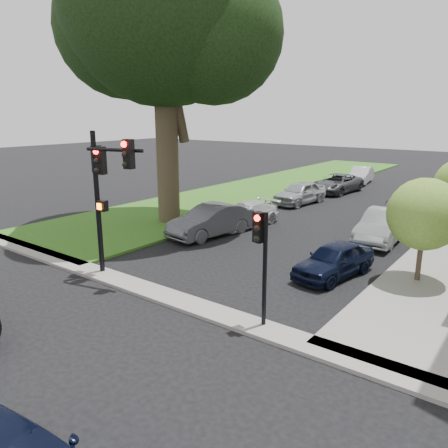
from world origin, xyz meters
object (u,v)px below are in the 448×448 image
Objects in this scene: car_parked_9 at (361,175)px; small_tree_a at (425,214)px; car_parked_6 at (246,215)px; car_parked_5 at (211,221)px; traffic_signal_secondary at (261,248)px; car_parked_0 at (334,260)px; eucalyptus at (161,1)px; traffic_signal_main at (104,178)px; car_parked_3 at (432,199)px; car_parked_7 at (300,193)px; car_parked_8 at (337,183)px; car_parked_2 at (404,212)px; car_parked_1 at (383,226)px.

small_tree_a is at bearing -73.78° from car_parked_9.
car_parked_5 is at bearing -89.76° from car_parked_6.
car_parked_0 is at bearing 89.34° from traffic_signal_secondary.
traffic_signal_secondary is (10.93, -7.51, -9.14)m from eucalyptus.
traffic_signal_main reaches higher than car_parked_3.
car_parked_7 is (-0.57, 16.60, -2.99)m from traffic_signal_main.
traffic_signal_main is at bearing 179.64° from traffic_signal_secondary.
traffic_signal_secondary is 23.45m from car_parked_8.
car_parked_9 is (-10.04, 21.68, -1.86)m from small_tree_a.
car_parked_2 is at bearing 90.04° from traffic_signal_secondary.
traffic_signal_main reaches higher than car_parked_2.
traffic_signal_main reaches higher than car_parked_7.
traffic_signal_secondary reaches higher than car_parked_5.
car_parked_5 is at bearing 177.84° from small_tree_a.
car_parked_0 is at bearing -4.52° from car_parked_5.
car_parked_7 is at bearing 99.84° from car_parked_6.
car_parked_5 is 2.71m from car_parked_6.
car_parked_5 is at bearing -152.50° from car_parked_1.
car_parked_6 is at bearing 126.23° from traffic_signal_secondary.
traffic_signal_main is 28.19m from car_parked_9.
car_parked_5 reaches higher than car_parked_6.
car_parked_3 is 0.91× the size of car_parked_7.
eucalyptus is 11.55m from traffic_signal_main.
car_parked_2 reaches higher than car_parked_3.
car_parked_3 is 0.79× the size of car_parked_8.
traffic_signal_secondary is at bearing -85.50° from car_parked_3.
car_parked_5 reaches higher than car_parked_0.
car_parked_8 reaches higher than car_parked_3.
car_parked_8 is (-7.35, 2.04, 0.02)m from car_parked_3.
eucalyptus is 3.25× the size of car_parked_8.
eucalyptus is 4.38× the size of car_parked_0.
car_parked_3 is at bearing 89.27° from traffic_signal_secondary.
car_parked_7 is at bearing -99.11° from car_parked_9.
car_parked_2 is at bearing -42.09° from car_parked_8.
car_parked_0 is 24.09m from car_parked_9.
traffic_signal_main is at bearing -82.84° from car_parked_6.
car_parked_7 reaches higher than car_parked_8.
car_parked_0 is 0.94× the size of car_parked_3.
car_parked_5 reaches higher than car_parked_3.
car_parked_1 is 0.90× the size of car_parked_8.
car_parked_3 is (0.22, 9.28, -0.07)m from car_parked_1.
eucalyptus is 14.57m from car_parked_7.
car_parked_2 is 1.23× the size of car_parked_9.
traffic_signal_main is 1.16× the size of car_parked_1.
traffic_signal_main is 21.61m from car_parked_3.
car_parked_8 reaches higher than car_parked_0.
eucalyptus is at bearing 175.32° from small_tree_a.
car_parked_2 is 1.21× the size of car_parked_6.
car_parked_0 is at bearing -98.27° from car_parked_2.
car_parked_3 is 12.96m from car_parked_6.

